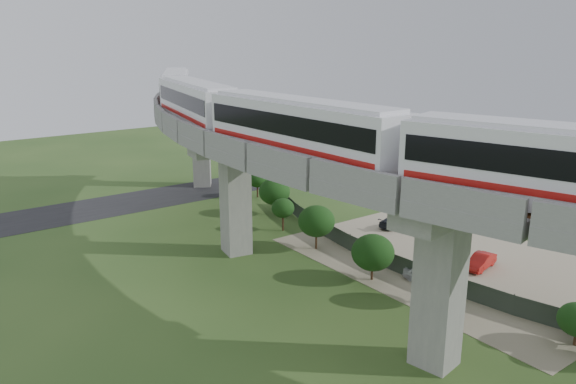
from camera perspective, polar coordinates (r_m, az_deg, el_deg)
name	(u,v)px	position (r m, az deg, el deg)	size (l,w,h in m)	color
ground	(304,299)	(39.33, 1.69, -10.85)	(160.00, 160.00, 0.00)	#2D4D1F
dirt_lot	(457,262)	(47.41, 16.77, -6.79)	(18.00, 26.00, 0.04)	gray
asphalt_road	(137,201)	(64.10, -15.09, -0.90)	(60.00, 8.00, 0.03)	#232326
viaduct	(350,164)	(38.70, 6.28, 2.86)	(19.58, 73.98, 11.40)	#99968E
metro_train	(271,113)	(39.65, -1.73, 8.02)	(12.83, 61.14, 3.64)	silver
fence	(402,258)	(45.20, 11.54, -6.54)	(3.87, 38.73, 1.50)	#2D382D
tree_0	(257,179)	(62.99, -3.14, 1.35)	(2.28, 2.28, 3.12)	#382314
tree_1	(274,192)	(56.61, -1.39, 0.04)	(3.16, 3.16, 3.76)	#382314
tree_2	(283,208)	(51.92, -0.52, -1.65)	(2.13, 2.13, 3.10)	#382314
tree_3	(316,221)	(47.33, 2.91, -2.98)	(3.13, 3.13, 3.83)	#382314
tree_4	(373,252)	(41.86, 8.61, -6.10)	(3.17, 3.17, 3.53)	#382314
tree_5	(442,270)	(39.09, 15.37, -7.64)	(2.63, 2.63, 3.58)	#382314
car_white	(424,275)	(42.75, 13.68, -8.23)	(1.26, 3.13, 1.07)	silver
car_red	(481,261)	(46.43, 18.98, -6.67)	(1.21, 3.48, 1.15)	#B31410
car_dark	(396,222)	(54.16, 10.89, -3.01)	(1.46, 3.58, 1.04)	black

